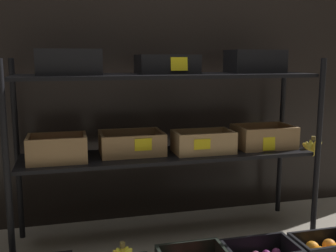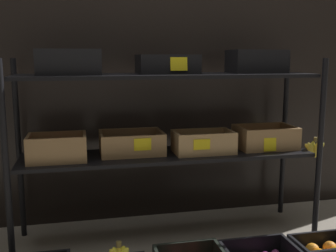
{
  "view_description": "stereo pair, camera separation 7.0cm",
  "coord_description": "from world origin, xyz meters",
  "views": [
    {
      "loc": [
        -0.54,
        -2.14,
        1.05
      ],
      "look_at": [
        0.0,
        0.0,
        0.67
      ],
      "focal_mm": 42.46,
      "sensor_mm": 36.0,
      "label": 1
    },
    {
      "loc": [
        -0.48,
        -2.16,
        1.05
      ],
      "look_at": [
        0.0,
        0.0,
        0.67
      ],
      "focal_mm": 42.46,
      "sensor_mm": 36.0,
      "label": 2
    }
  ],
  "objects": [
    {
      "name": "storefront_wall",
      "position": [
        0.0,
        0.4,
        1.03
      ],
      "size": [
        4.07,
        0.12,
        2.06
      ],
      "primitive_type": "cube",
      "color": "black",
      "rests_on": "ground_plane"
    },
    {
      "name": "display_rack",
      "position": [
        0.01,
        0.01,
        0.72
      ],
      "size": [
        1.8,
        0.44,
        1.09
      ],
      "color": "black",
      "rests_on": "ground_plane"
    },
    {
      "name": "crate_ground_orange",
      "position": [
        0.74,
        -0.45,
        0.05
      ],
      "size": [
        0.32,
        0.22,
        0.12
      ],
      "color": "black",
      "rests_on": "ground_plane"
    },
    {
      "name": "ground_plane",
      "position": [
        0.0,
        0.0,
        0.0
      ],
      "size": [
        10.0,
        10.0,
        0.0
      ],
      "primitive_type": "plane",
      "color": "gray"
    }
  ]
}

